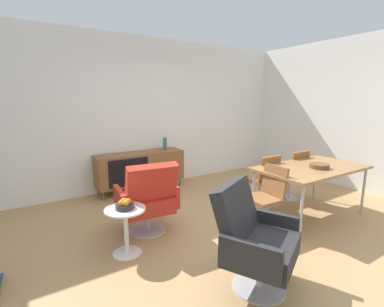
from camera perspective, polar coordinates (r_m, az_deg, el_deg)
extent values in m
plane|color=tan|center=(3.56, 8.44, -16.96)|extent=(8.32, 8.32, 0.00)
cube|color=white|center=(5.37, -9.75, 8.13)|extent=(6.80, 0.12, 2.80)
cube|color=white|center=(5.79, 33.73, 6.64)|extent=(0.12, 5.60, 2.80)
cube|color=brown|center=(5.15, -10.64, -2.86)|extent=(1.60, 0.44, 0.56)
cube|color=black|center=(4.84, -12.92, -3.85)|extent=(0.70, 0.01, 0.48)
cylinder|color=brown|center=(4.87, -17.88, -8.43)|extent=(0.03, 0.03, 0.16)
cylinder|color=brown|center=(5.41, -2.49, -5.95)|extent=(0.03, 0.03, 0.16)
cylinder|color=brown|center=(5.19, -18.86, -7.30)|extent=(0.03, 0.03, 0.16)
cylinder|color=brown|center=(5.69, -4.22, -5.09)|extent=(0.03, 0.03, 0.16)
cylinder|color=#337266|center=(5.27, -5.63, 2.02)|extent=(0.07, 0.07, 0.23)
cube|color=olive|center=(4.23, 23.56, -2.73)|extent=(1.60, 0.90, 0.04)
cylinder|color=#B7B7BC|center=(3.56, 21.74, -11.40)|extent=(0.04, 0.04, 0.70)
cylinder|color=#B7B7BC|center=(4.76, 32.04, -6.68)|extent=(0.04, 0.04, 0.70)
cylinder|color=#B7B7BC|center=(4.03, 12.65, -8.23)|extent=(0.04, 0.04, 0.70)
cylinder|color=#B7B7BC|center=(5.11, 24.17, -4.78)|extent=(0.04, 0.04, 0.70)
cylinder|color=brown|center=(4.17, 24.90, -2.36)|extent=(0.26, 0.26, 0.06)
cube|color=brown|center=(4.40, 14.00, -5.27)|extent=(0.42, 0.42, 0.05)
cube|color=brown|center=(4.22, 15.82, -3.03)|extent=(0.38, 0.11, 0.38)
cylinder|color=#B7B7BC|center=(4.47, 13.85, -8.18)|extent=(0.04, 0.04, 0.42)
cylinder|color=#B7B7BC|center=(4.55, 13.73, -10.64)|extent=(0.36, 0.36, 0.01)
cube|color=brown|center=(3.58, 14.55, -9.12)|extent=(0.42, 0.42, 0.05)
cube|color=brown|center=(3.64, 16.76, -5.35)|extent=(0.11, 0.38, 0.38)
cylinder|color=#B7B7BC|center=(3.67, 14.37, -12.60)|extent=(0.04, 0.04, 0.42)
cylinder|color=#B7B7BC|center=(3.76, 14.21, -15.49)|extent=(0.36, 0.36, 0.01)
cube|color=brown|center=(4.92, 19.64, -3.86)|extent=(0.42, 0.42, 0.05)
cube|color=brown|center=(4.76, 21.44, -1.81)|extent=(0.38, 0.11, 0.38)
cylinder|color=#B7B7BC|center=(4.98, 19.46, -6.50)|extent=(0.04, 0.04, 0.42)
cylinder|color=#B7B7BC|center=(5.05, 19.31, -8.73)|extent=(0.36, 0.36, 0.01)
cube|color=red|center=(3.60, -9.45, -10.01)|extent=(0.66, 0.62, 0.20)
cube|color=red|center=(3.28, -8.38, -6.35)|extent=(0.63, 0.33, 0.51)
cube|color=red|center=(3.67, -4.51, -8.12)|extent=(0.11, 0.51, 0.28)
cube|color=red|center=(3.50, -14.73, -9.47)|extent=(0.11, 0.51, 0.28)
cylinder|color=#B7B7BC|center=(3.69, -9.33, -13.49)|extent=(0.06, 0.06, 0.28)
cylinder|color=#B7B7BC|center=(3.75, -9.26, -15.32)|extent=(0.48, 0.48, 0.02)
cube|color=#262628|center=(2.62, 14.19, -18.66)|extent=(0.79, 0.77, 0.20)
cube|color=#262628|center=(2.55, 9.25, -11.56)|extent=(0.66, 0.51, 0.51)
cube|color=#262628|center=(2.31, 11.81, -20.69)|extent=(0.28, 0.48, 0.28)
cube|color=#262628|center=(2.87, 16.18, -14.22)|extent=(0.28, 0.48, 0.28)
cylinder|color=#B7B7BC|center=(2.75, 13.93, -23.01)|extent=(0.06, 0.06, 0.28)
cylinder|color=#B7B7BC|center=(2.83, 13.79, -25.23)|extent=(0.48, 0.48, 0.02)
cylinder|color=white|center=(3.09, -13.73, -11.22)|extent=(0.44, 0.44, 0.02)
cylinder|color=white|center=(3.20, -13.51, -15.54)|extent=(0.05, 0.05, 0.50)
cone|color=white|center=(3.31, -13.31, -19.26)|extent=(0.32, 0.32, 0.02)
cylinder|color=#262628|center=(3.08, -13.76, -10.62)|extent=(0.20, 0.20, 0.05)
sphere|color=orange|center=(3.08, -13.11, -9.69)|extent=(0.07, 0.07, 0.07)
sphere|color=orange|center=(3.10, -13.92, -9.57)|extent=(0.07, 0.07, 0.07)
sphere|color=orange|center=(3.04, -14.47, -9.98)|extent=(0.07, 0.07, 0.07)
sphere|color=orange|center=(3.03, -13.60, -10.07)|extent=(0.07, 0.07, 0.07)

